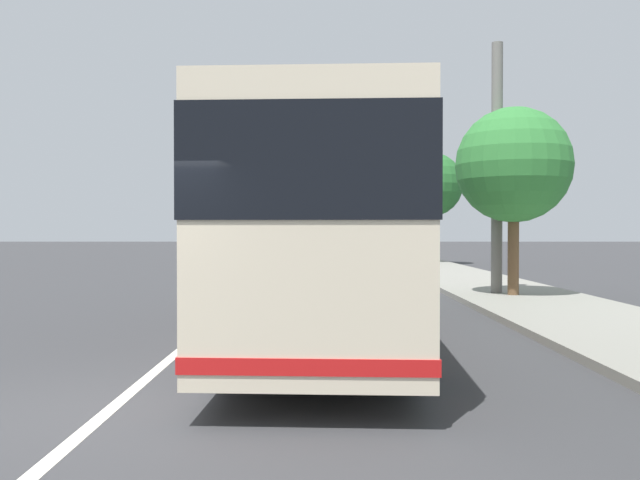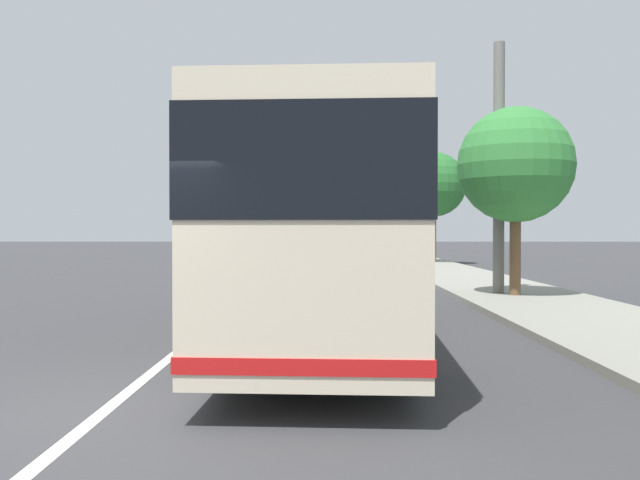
% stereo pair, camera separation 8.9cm
% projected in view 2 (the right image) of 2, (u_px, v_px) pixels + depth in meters
% --- Properties ---
extents(ground_plane, '(220.00, 220.00, 0.00)m').
position_uv_depth(ground_plane, '(107.00, 410.00, 6.86)').
color(ground_plane, '#38383A').
extents(sidewalk_curb, '(110.00, 3.60, 0.14)m').
position_uv_depth(sidewalk_curb, '(535.00, 301.00, 16.80)').
color(sidewalk_curb, gray).
rests_on(sidewalk_curb, ground).
extents(lane_divider_line, '(110.00, 0.16, 0.01)m').
position_uv_depth(lane_divider_line, '(236.00, 304.00, 16.86)').
color(lane_divider_line, silver).
rests_on(lane_divider_line, ground).
extents(coach_bus, '(10.97, 2.99, 3.38)m').
position_uv_depth(coach_bus, '(328.00, 224.00, 11.46)').
color(coach_bus, beige).
rests_on(coach_bus, ground).
extents(car_side_street, '(4.43, 1.88, 1.43)m').
position_uv_depth(car_side_street, '(317.00, 254.00, 34.74)').
color(car_side_street, '#2D7238').
rests_on(car_side_street, ground).
extents(car_ahead_same_lane, '(4.00, 2.01, 1.43)m').
position_uv_depth(car_ahead_same_lane, '(323.00, 246.00, 51.69)').
color(car_ahead_same_lane, silver).
rests_on(car_ahead_same_lane, ground).
extents(car_far_distant, '(4.65, 2.00, 1.50)m').
position_uv_depth(car_far_distant, '(318.00, 248.00, 45.65)').
color(car_far_distant, navy).
rests_on(car_far_distant, ground).
extents(roadside_tree_mid_block, '(3.09, 3.09, 5.17)m').
position_uv_depth(roadside_tree_mid_block, '(516.00, 166.00, 17.71)').
color(roadside_tree_mid_block, brown).
rests_on(roadside_tree_mid_block, ground).
extents(roadside_tree_far_block, '(3.57, 3.57, 6.22)m').
position_uv_depth(roadside_tree_far_block, '(434.00, 185.00, 36.67)').
color(roadside_tree_far_block, brown).
rests_on(roadside_tree_far_block, ground).
extents(utility_pole, '(0.31, 0.31, 7.07)m').
position_uv_depth(utility_pole, '(499.00, 170.00, 18.31)').
color(utility_pole, slate).
rests_on(utility_pole, ground).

